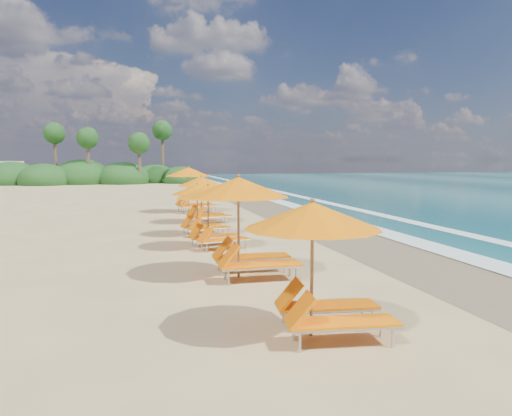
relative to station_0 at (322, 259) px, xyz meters
The scene contains 10 objects.
ground 10.11m from the station_0, 82.63° to the left, with size 160.00×160.00×0.00m, color tan.
wet_sand 11.33m from the station_0, 62.00° to the left, with size 4.00×160.00×0.01m, color olive.
surf_foam 12.82m from the station_0, 51.22° to the left, with size 4.00×160.00×0.01m.
station_0 is the anchor object (origin of this frame).
station_1 4.38m from the station_0, 94.52° to the left, with size 2.87×2.65×2.65m.
station_2 8.59m from the station_0, 93.75° to the left, with size 2.72×2.63×2.20m.
station_3 11.51m from the station_0, 92.93° to the left, with size 2.67×2.61×2.10m.
station_4 15.22m from the station_0, 89.74° to the left, with size 2.84×2.76×2.28m.
station_5 19.99m from the station_0, 89.99° to the left, with size 3.18×3.04×2.65m.
treeline 56.12m from the station_0, 98.87° to the left, with size 25.80×8.80×9.74m.
Camera 1 is at (-4.32, -17.50, 3.02)m, focal length 33.83 mm.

